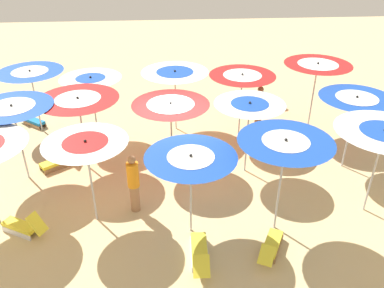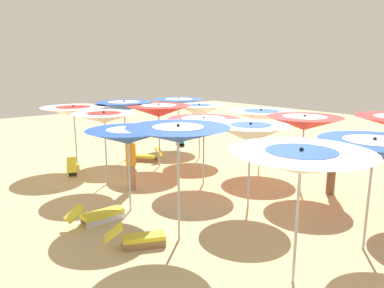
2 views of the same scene
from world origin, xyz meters
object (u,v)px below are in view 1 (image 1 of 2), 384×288
Objects in this scene: beach_umbrella_12 at (191,163)px; beach_umbrella_7 at (171,109)px; beach_umbrella_2 at (175,77)px; beach_ball at (280,104)px; beach_umbrella_9 at (13,112)px; beachgoer_1 at (134,183)px; lounger_4 at (33,120)px; beach_umbrella_8 at (79,105)px; beach_umbrella_10 at (383,138)px; lounger_0 at (271,246)px; lounger_3 at (23,226)px; beach_umbrella_1 at (242,81)px; beachgoer_0 at (259,108)px; beach_umbrella_11 at (285,147)px; beach_umbrella_5 at (355,104)px; lounger_1 at (58,161)px; beach_umbrella_0 at (317,68)px; beach_umbrella_4 at (31,76)px; beach_umbrella_6 at (249,111)px; lounger_2 at (200,252)px; beach_umbrella_3 at (91,84)px; beach_umbrella_13 at (86,148)px.

beach_umbrella_7 is at bearing 7.27° from beach_umbrella_12.
beach_umbrella_2 reaches higher than beach_ball.
beach_umbrella_9 reaches higher than beachgoer_1.
lounger_4 is 0.70× the size of beachgoer_1.
beach_umbrella_10 reaches higher than beach_umbrella_8.
lounger_3 reaches higher than lounger_0.
beach_umbrella_1 reaches higher than beach_umbrella_2.
beachgoer_0 is (5.84, -0.95, 0.66)m from lounger_0.
beachgoer_1 is (-2.14, -1.54, -1.19)m from beach_umbrella_8.
lounger_4 is at bearing 60.77° from beach_umbrella_10.
beach_umbrella_11 is at bearing 84.99° from beachgoer_1.
beach_umbrella_5 is 2.05× the size of lounger_1.
beach_umbrella_2 is 4.73m from beachgoer_1.
beach_umbrella_0 is 9.27m from beach_umbrella_9.
beach_umbrella_12 is at bearing -172.73° from beach_umbrella_7.
beach_umbrella_11 is (-2.90, -2.40, 0.36)m from beach_umbrella_7.
beach_umbrella_5 reaches higher than beach_umbrella_7.
beach_umbrella_2 is 3.59m from beach_umbrella_8.
beach_umbrella_1 reaches higher than beach_ball.
lounger_4 is at bearing 73.27° from lounger_0.
beach_umbrella_10 is at bearing -118.26° from beach_umbrella_4.
beach_umbrella_6 is 4.72m from beach_umbrella_8.
beach_umbrella_9 is 7.74m from beachgoer_0.
beach_umbrella_9 is at bearing 93.94° from beach_umbrella_7.
beachgoer_1 is at bearing 101.04° from lounger_1.
lounger_2 is (-3.79, -0.49, -1.71)m from beach_umbrella_7.
beach_umbrella_7 is 4.60m from lounger_0.
beach_umbrella_4 is at bearing 73.62° from beach_umbrella_3.
beach_umbrella_4 is at bearing 51.27° from beach_umbrella_11.
beach_umbrella_1 is 3.50m from beach_umbrella_5.
beach_umbrella_5 reaches higher than lounger_4.
beach_umbrella_13 is 1.59m from beachgoer_1.
beach_umbrella_8 is 6.41× the size of beach_ball.
beach_umbrella_10 is at bearing -84.25° from beach_umbrella_12.
beach_umbrella_8 is at bearing 129.88° from beach_umbrella_2.
beach_umbrella_4 is at bearing -8.54° from lounger_4.
beachgoer_0 is at bearing -89.29° from beach_umbrella_3.
beach_umbrella_0 is 2.03× the size of lounger_0.
beach_umbrella_7 is 5.44m from beach_umbrella_10.
beach_umbrella_12 is 1.33× the size of beachgoer_1.
beach_umbrella_1 reaches higher than beach_umbrella_7.
beach_umbrella_0 is 9.39m from beach_umbrella_4.
beachgoer_0 is at bearing 145.46° from beachgoer_1.
lounger_1 is at bearing 85.32° from beach_umbrella_8.
lounger_0 is at bearing 163.55° from beach_ball.
beach_umbrella_12 is at bearing -103.95° from beach_umbrella_13.
beach_umbrella_10 reaches higher than lounger_0.
beach_umbrella_10 is at bearing -91.03° from beach_umbrella_13.
beachgoer_0 reaches higher than lounger_4.
beach_umbrella_12 is at bearing 144.25° from beach_umbrella_6.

